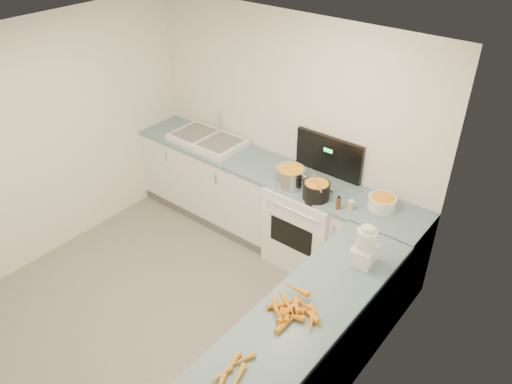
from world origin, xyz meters
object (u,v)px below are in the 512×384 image
Objects in this scene: extract_bottle at (338,203)px; food_processor at (365,247)px; sink at (207,140)px; steel_pot at (291,178)px; spice_jar at (351,206)px; mixing_bowl at (382,203)px; stove at (309,222)px; black_pot at (316,191)px.

food_processor is at bearing -44.12° from extract_bottle.
steel_pot is at bearing -6.94° from sink.
sink is at bearing 175.65° from spice_jar.
mixing_bowl is at bearing 1.28° from sink.
food_processor is at bearing -17.05° from sink.
stove is at bearing 165.42° from spice_jar.
black_pot is at bearing 145.66° from food_processor.
extract_bottle is (1.87, -0.21, 0.02)m from sink.
stove is 11.90× the size of extract_bottle.
extract_bottle is 0.77m from food_processor.
black_pot reaches higher than extract_bottle.
stove reaches higher than sink.
stove is 0.59m from black_pot.
steel_pot is (1.28, -0.16, 0.05)m from sink.
stove is 1.54m from sink.
spice_jar is at bearing 6.41° from black_pot.
sink is at bearing 173.06° from steel_pot.
food_processor is at bearing -27.32° from steel_pot.
sink is 1.88m from extract_bottle.
extract_bottle is at bearing -6.40° from sink.
spice_jar is at bearing 0.57° from steel_pot.
sink reaches higher than extract_bottle.
extract_bottle is 1.40× the size of spice_jar.
black_pot is 0.26m from extract_bottle.
food_processor reaches higher than mixing_bowl.
sink is 1.62m from black_pot.
stove reaches higher than extract_bottle.
stove is 16.63× the size of spice_jar.
steel_pot is 0.33m from black_pot.
extract_bottle is (0.26, -0.02, -0.02)m from black_pot.
steel_pot is at bearing 174.79° from extract_bottle.
black_pot is at bearing -157.27° from mixing_bowl.
extract_bottle is 0.12m from spice_jar.
stove is 1.35m from food_processor.
black_pot is at bearing -173.59° from spice_jar.
stove is 0.60m from steel_pot.
extract_bottle is (0.58, -0.05, -0.03)m from steel_pot.
black_pot is 0.36m from spice_jar.
mixing_bowl is 0.74× the size of food_processor.
steel_pot reaches higher than spice_jar.
mixing_bowl is (0.73, 0.06, 0.53)m from stove.
stove is 4.63× the size of steel_pot.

